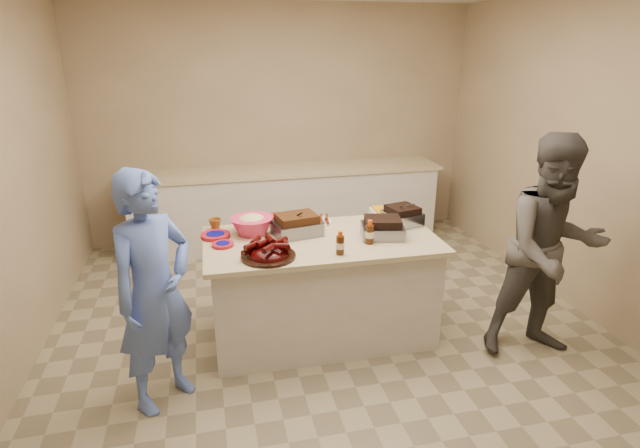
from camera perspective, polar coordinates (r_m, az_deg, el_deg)
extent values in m
cube|color=#47230F|center=(3.90, -2.65, -1.20)|extent=(0.39, 0.33, 0.11)
cube|color=black|center=(3.89, 7.11, -1.44)|extent=(0.37, 0.33, 0.09)
cube|color=gray|center=(4.18, 9.32, -0.01)|extent=(0.32, 0.32, 0.11)
cylinder|color=silver|center=(4.17, -0.59, 0.20)|extent=(0.33, 0.33, 0.05)
cube|color=orange|center=(4.32, 8.16, 0.72)|extent=(0.34, 0.26, 0.09)
cylinder|color=#391A08|center=(3.54, 2.30, -3.47)|extent=(0.06, 0.06, 0.17)
cylinder|color=#391A08|center=(3.74, 5.65, -2.22)|extent=(0.06, 0.06, 0.18)
cylinder|color=#F9B200|center=(3.92, -2.51, -1.08)|extent=(0.05, 0.05, 0.12)
imported|color=silver|center=(3.98, -2.00, -0.74)|extent=(0.15, 0.05, 0.15)
cylinder|color=maroon|center=(3.93, -11.84, -1.47)|extent=(0.23, 0.23, 0.03)
cylinder|color=maroon|center=(3.75, -11.03, -2.49)|extent=(0.16, 0.16, 0.02)
imported|color=brown|center=(4.09, -11.84, -0.63)|extent=(0.10, 0.09, 0.10)
cube|color=maroon|center=(4.12, -4.28, -0.11)|extent=(0.20, 0.16, 0.09)
imported|color=#5574CD|center=(3.71, -17.02, -18.39)|extent=(1.49, 1.55, 0.38)
imported|color=#55514C|center=(4.35, 23.32, -12.98)|extent=(1.01, 1.77, 0.64)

